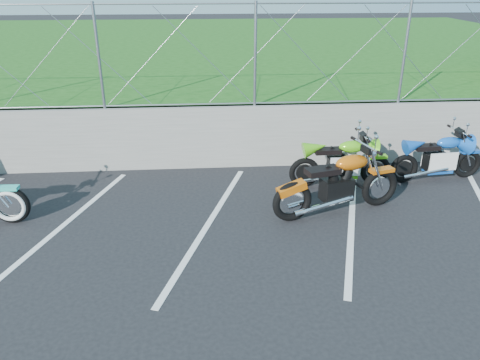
{
  "coord_description": "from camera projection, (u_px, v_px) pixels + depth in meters",
  "views": [
    {
      "loc": [
        -0.0,
        -5.77,
        3.76
      ],
      "look_at": [
        0.54,
        1.3,
        0.62
      ],
      "focal_mm": 35.0,
      "sensor_mm": 36.0,
      "label": 1
    }
  ],
  "objects": [
    {
      "name": "ground",
      "position": [
        210.0,
        256.0,
        6.78
      ],
      "size": [
        90.0,
        90.0,
        0.0
      ],
      "primitive_type": "plane",
      "color": "black",
      "rests_on": "ground"
    },
    {
      "name": "retaining_wall",
      "position": [
        206.0,
        137.0,
        9.71
      ],
      "size": [
        30.0,
        0.22,
        1.3
      ],
      "primitive_type": "cube",
      "color": "slate",
      "rests_on": "ground"
    },
    {
      "name": "grass_field",
      "position": [
        204.0,
        58.0,
        18.83
      ],
      "size": [
        30.0,
        20.0,
        1.3
      ],
      "primitive_type": "cube",
      "color": "#194B14",
      "rests_on": "ground"
    },
    {
      "name": "chain_link_fence",
      "position": [
        204.0,
        56.0,
        9.04
      ],
      "size": [
        28.0,
        0.03,
        2.0
      ],
      "color": "gray",
      "rests_on": "retaining_wall"
    },
    {
      "name": "parking_lines",
      "position": [
        281.0,
        220.0,
        7.77
      ],
      "size": [
        18.29,
        4.31,
        0.01
      ],
      "color": "silver",
      "rests_on": "ground"
    },
    {
      "name": "naked_orange",
      "position": [
        340.0,
        185.0,
        7.83
      ],
      "size": [
        2.32,
        0.88,
        1.18
      ],
      "rotation": [
        0.0,
        0.0,
        0.27
      ],
      "color": "black",
      "rests_on": "ground"
    },
    {
      "name": "sportbike_green",
      "position": [
        342.0,
        164.0,
        8.89
      ],
      "size": [
        1.98,
        0.71,
        1.03
      ],
      "rotation": [
        0.0,
        0.0,
        0.02
      ],
      "color": "black",
      "rests_on": "ground"
    },
    {
      "name": "sportbike_blue",
      "position": [
        438.0,
        159.0,
        9.14
      ],
      "size": [
        1.94,
        0.69,
        1.0
      ],
      "rotation": [
        0.0,
        0.0,
        0.1
      ],
      "color": "black",
      "rests_on": "ground"
    }
  ]
}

